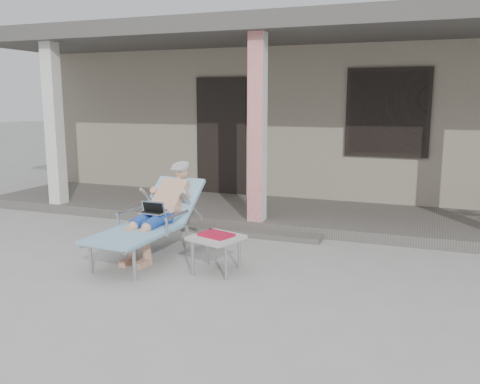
% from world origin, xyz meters
% --- Properties ---
extents(ground, '(60.00, 60.00, 0.00)m').
position_xyz_m(ground, '(0.00, 0.00, 0.00)').
color(ground, '#9E9E99').
rests_on(ground, ground).
extents(house, '(10.40, 5.40, 3.30)m').
position_xyz_m(house, '(0.00, 6.50, 1.67)').
color(house, gray).
rests_on(house, ground).
extents(porch_deck, '(10.00, 2.00, 0.15)m').
position_xyz_m(porch_deck, '(0.00, 3.00, 0.07)').
color(porch_deck, '#605B56').
rests_on(porch_deck, ground).
extents(porch_overhang, '(10.00, 2.30, 2.85)m').
position_xyz_m(porch_overhang, '(0.00, 2.95, 2.79)').
color(porch_overhang, silver).
rests_on(porch_overhang, porch_deck).
extents(porch_step, '(2.00, 0.30, 0.07)m').
position_xyz_m(porch_step, '(0.00, 1.85, 0.04)').
color(porch_step, '#605B56').
rests_on(porch_step, ground).
extents(lounger, '(0.76, 1.80, 1.15)m').
position_xyz_m(lounger, '(-0.77, 0.61, 0.71)').
color(lounger, '#B7B7BC').
rests_on(lounger, ground).
extents(side_table, '(0.61, 0.61, 0.44)m').
position_xyz_m(side_table, '(0.16, 0.30, 0.37)').
color(side_table, '#B9B9B4').
rests_on(side_table, ground).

